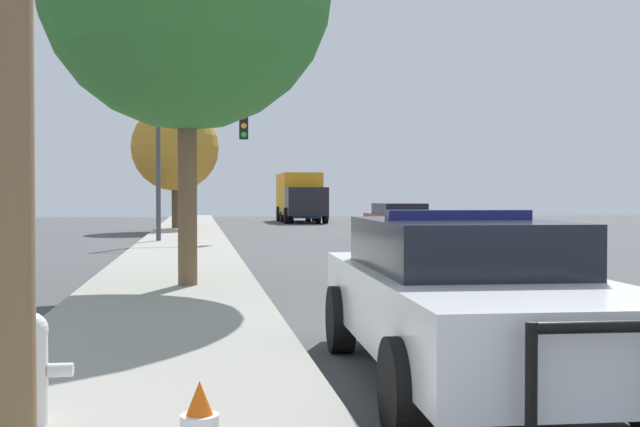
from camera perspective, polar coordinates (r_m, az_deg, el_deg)
sidewalk_left at (r=7.89m, az=-11.94°, el=-10.42°), size 3.00×110.00×0.13m
police_car at (r=7.26m, az=10.23°, el=-5.74°), size 2.19×5.15×1.53m
fire_hydrant at (r=5.77m, az=-19.94°, el=-10.09°), size 0.56×0.25×0.76m
traffic_light at (r=27.64m, az=-8.77°, el=4.70°), size 3.11×0.35×4.51m
car_background_oncoming at (r=29.26m, az=5.74°, el=-0.50°), size 2.10×4.18×1.37m
car_background_distant at (r=48.60m, az=-1.44°, el=0.12°), size 2.14×4.61×1.21m
box_truck at (r=49.97m, az=-1.42°, el=1.27°), size 2.61×7.63×3.04m
tree_sidewalk_far at (r=38.13m, az=-10.26°, el=4.65°), size 4.08×4.08×5.83m
traffic_cone at (r=4.68m, az=-8.55°, el=-14.65°), size 0.40×0.40×0.50m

